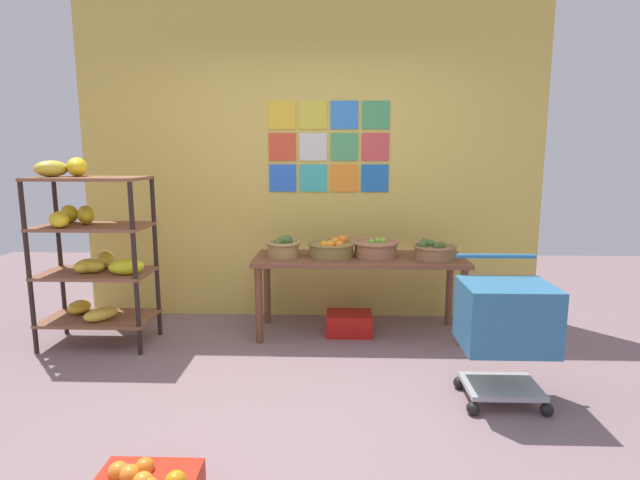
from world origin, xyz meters
TOP-DOWN VIEW (x-y plane):
  - ground at (0.00, 0.00)m, footprint 9.77×9.77m
  - back_wall_with_art at (0.00, 1.91)m, footprint 4.23×0.07m
  - banana_shelf_unit at (-1.72, 1.11)m, footprint 0.86×0.61m
  - display_table at (0.44, 1.41)m, footprint 1.77×0.61m
  - fruit_basket_centre at (-0.20, 1.38)m, footprint 0.29×0.29m
  - fruit_basket_left at (0.58, 1.42)m, footprint 0.38×0.38m
  - fruit_basket_back_right at (0.20, 1.40)m, footprint 0.39×0.39m
  - fruit_basket_back_left at (1.05, 1.32)m, footprint 0.35×0.35m
  - produce_crate_under_table at (0.36, 1.39)m, footprint 0.39×0.29m
  - shopping_cart at (1.28, 0.21)m, footprint 0.53×0.48m

SIDE VIEW (x-z plane):
  - ground at x=0.00m, z-range 0.00..0.00m
  - produce_crate_under_table at x=0.36m, z-range 0.00..0.18m
  - shopping_cart at x=1.28m, z-range 0.08..0.97m
  - display_table at x=0.44m, z-range 0.26..0.93m
  - fruit_basket_back_left at x=1.05m, z-range 0.66..0.83m
  - fruit_basket_back_right at x=0.20m, z-range 0.66..0.84m
  - fruit_basket_left at x=0.58m, z-range 0.67..0.83m
  - fruit_basket_centre at x=-0.20m, z-range 0.67..0.85m
  - banana_shelf_unit at x=-1.72m, z-range 0.07..1.58m
  - back_wall_with_art at x=0.00m, z-range 0.00..2.94m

